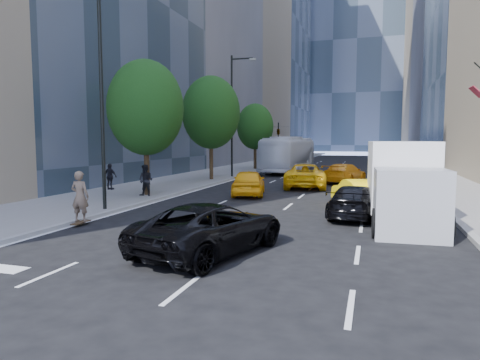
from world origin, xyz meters
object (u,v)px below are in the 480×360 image
(black_sedan_lincoln, at_px, (211,228))
(box_truck, at_px, (402,182))
(black_sedan_mercedes, at_px, (355,201))
(city_bus, at_px, (289,154))
(skateboarder, at_px, (80,200))

(black_sedan_lincoln, distance_m, box_truck, 8.29)
(black_sedan_lincoln, height_order, black_sedan_mercedes, black_sedan_lincoln)
(black_sedan_mercedes, bearing_deg, city_bus, -67.34)
(black_sedan_mercedes, xyz_separation_m, city_bus, (-7.40, 24.28, 1.10))
(black_sedan_mercedes, distance_m, box_truck, 2.14)
(black_sedan_lincoln, distance_m, city_bus, 31.51)
(black_sedan_mercedes, height_order, box_truck, box_truck)
(skateboarder, bearing_deg, city_bus, -99.94)
(black_sedan_lincoln, bearing_deg, black_sedan_mercedes, -102.05)
(black_sedan_lincoln, xyz_separation_m, black_sedan_mercedes, (3.70, 7.00, -0.05))
(black_sedan_lincoln, distance_m, black_sedan_mercedes, 7.92)
(skateboarder, distance_m, box_truck, 12.24)
(skateboarder, relative_size, black_sedan_lincoln, 0.37)
(city_bus, bearing_deg, black_sedan_mercedes, -71.26)
(black_sedan_lincoln, relative_size, box_truck, 0.77)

